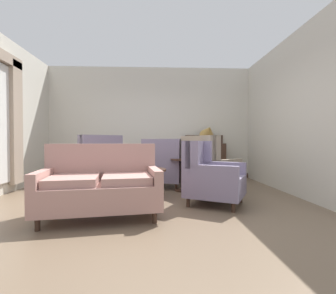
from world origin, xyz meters
name	(u,v)px	position (x,y,z in m)	size (l,w,h in m)	color
ground	(146,202)	(0.00, 0.00, 0.00)	(7.62, 7.62, 0.00)	brown
wall_back	(150,123)	(0.00, 2.66, 1.50)	(5.61, 0.08, 2.99)	beige
wall_left	(4,115)	(-2.72, 0.80, 1.50)	(0.08, 3.73, 2.99)	beige
wall_right	(284,116)	(2.72, 0.80, 1.50)	(0.08, 3.73, 2.99)	beige
baseboard_back	(150,176)	(0.00, 2.61, 0.06)	(5.45, 0.03, 0.12)	#382319
coffee_table	(143,175)	(-0.06, 0.31, 0.41)	(0.81, 0.81, 0.51)	#382319
porcelain_vase	(143,160)	(-0.05, 0.27, 0.66)	(0.18, 0.18, 0.38)	beige
settee	(101,186)	(-0.55, -0.74, 0.40)	(1.62, 1.08, 0.96)	tan
armchair_foreground_right	(207,169)	(1.17, 0.75, 0.45)	(1.18, 1.18, 1.10)	gray
armchair_far_left	(165,167)	(0.35, 1.27, 0.44)	(1.04, 1.03, 1.05)	slate
armchair_near_sideboard	(211,177)	(1.03, -0.17, 0.43)	(1.10, 1.08, 1.00)	slate
armchair_beside_settee	(97,167)	(-1.05, 1.05, 0.47)	(1.16, 1.16, 1.12)	slate
side_table	(182,171)	(0.69, 0.87, 0.39)	(0.49, 0.49, 0.65)	#382319
sideboard	(205,159)	(1.45, 2.37, 0.53)	(1.02, 0.39, 1.17)	#382319
gramophone	(208,133)	(1.50, 2.28, 1.23)	(0.43, 0.53, 0.57)	#382319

